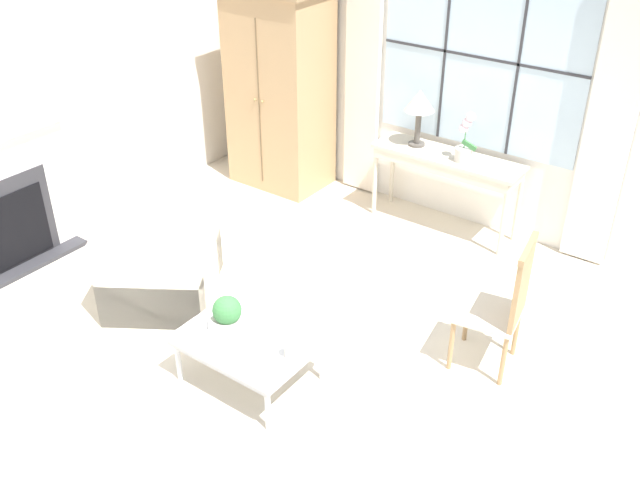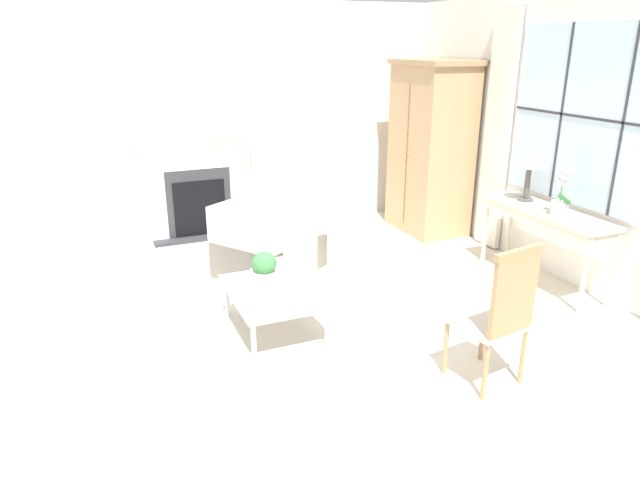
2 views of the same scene
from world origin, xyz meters
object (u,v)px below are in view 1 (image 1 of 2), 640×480
(armoire, at_px, (280,88))
(side_chair_wooden, at_px, (505,301))
(console_table, at_px, (447,163))
(table_lamp, at_px, (420,103))
(pillar_candle, at_px, (290,350))
(potted_orchid, at_px, (465,142))
(armchair_upholstered, at_px, (159,268))
(coffee_table, at_px, (249,341))
(potted_plant_small, at_px, (227,314))

(armoire, distance_m, side_chair_wooden, 3.60)
(console_table, bearing_deg, table_lamp, 175.43)
(armoire, distance_m, pillar_candle, 3.57)
(side_chair_wooden, distance_m, pillar_candle, 1.56)
(armoire, height_order, potted_orchid, armoire)
(potted_orchid, height_order, side_chair_wooden, potted_orchid)
(potted_orchid, relative_size, armchair_upholstered, 0.38)
(console_table, relative_size, pillar_candle, 9.26)
(potted_orchid, height_order, armchair_upholstered, potted_orchid)
(armchair_upholstered, bearing_deg, table_lamp, 67.65)
(armoire, distance_m, armchair_upholstered, 2.53)
(console_table, relative_size, coffee_table, 1.57)
(armchair_upholstered, xyz_separation_m, coffee_table, (1.32, -0.36, 0.09))
(armchair_upholstered, xyz_separation_m, pillar_candle, (1.69, -0.37, 0.20))
(potted_plant_small, distance_m, pillar_candle, 0.55)
(console_table, bearing_deg, pillar_candle, -83.54)
(potted_orchid, bearing_deg, armchair_upholstered, -122.65)
(pillar_candle, bearing_deg, console_table, 96.46)
(console_table, distance_m, coffee_table, 2.84)
(potted_orchid, distance_m, potted_plant_small, 2.86)
(potted_orchid, distance_m, side_chair_wooden, 1.99)
(table_lamp, bearing_deg, pillar_candle, -76.73)
(armoire, xyz_separation_m, console_table, (1.93, 0.12, -0.38))
(potted_orchid, distance_m, pillar_candle, 2.83)
(armoire, xyz_separation_m, table_lamp, (1.57, 0.15, 0.13))
(armchair_upholstered, bearing_deg, armoire, 103.28)
(console_table, bearing_deg, armoire, -176.48)
(armoire, bearing_deg, potted_orchid, 2.13)
(side_chair_wooden, bearing_deg, potted_plant_small, -141.75)
(armchair_upholstered, bearing_deg, console_table, 60.76)
(table_lamp, distance_m, potted_orchid, 0.58)
(console_table, xyz_separation_m, coffee_table, (-0.05, -2.82, -0.33))
(side_chair_wooden, height_order, coffee_table, side_chair_wooden)
(armchair_upholstered, xyz_separation_m, side_chair_wooden, (2.68, 0.82, 0.33))
(coffee_table, relative_size, potted_plant_small, 3.43)
(potted_orchid, bearing_deg, pillar_candle, -86.98)
(side_chair_wooden, bearing_deg, armoire, 154.89)
(console_table, relative_size, table_lamp, 2.62)
(console_table, xyz_separation_m, armchair_upholstered, (-1.37, -2.46, -0.42))
(armoire, distance_m, table_lamp, 1.58)
(armoire, bearing_deg, potted_plant_small, -57.97)
(console_table, height_order, potted_plant_small, console_table)
(table_lamp, xyz_separation_m, coffee_table, (0.30, -2.85, -0.84))
(table_lamp, bearing_deg, coffee_table, -83.99)
(coffee_table, distance_m, potted_plant_small, 0.24)
(console_table, distance_m, potted_orchid, 0.32)
(potted_orchid, xyz_separation_m, coffee_table, (-0.23, -2.78, -0.60))
(console_table, bearing_deg, coffee_table, -91.09)
(side_chair_wooden, xyz_separation_m, coffee_table, (-1.36, -1.18, -0.23))
(armoire, relative_size, console_table, 1.46)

